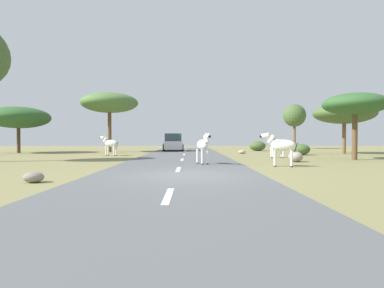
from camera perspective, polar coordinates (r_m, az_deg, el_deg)
ground_plane at (r=11.13m, az=-0.95°, el=-5.74°), size 90.00×90.00×0.00m
road at (r=11.13m, az=-2.79°, el=-5.60°), size 6.00×64.00×0.05m
lane_markings at (r=10.14m, az=-3.04°, el=-6.10°), size 0.16×56.00×0.01m
zebra_0 at (r=15.74m, az=1.97°, el=-0.21°), size 0.76×1.59×1.55m
zebra_1 at (r=15.46m, az=15.41°, el=-0.30°), size 1.66×0.78×1.62m
zebra_2 at (r=24.89m, az=-14.23°, el=0.08°), size 1.56×0.84×1.54m
zebra_3 at (r=22.46m, az=14.56°, el=0.07°), size 1.70×0.56×1.60m
car_0 at (r=32.93m, az=-3.39°, el=0.20°), size 2.24×4.45×1.74m
tree_0 at (r=31.75m, az=-14.32°, el=7.01°), size 5.34×5.34×5.60m
tree_1 at (r=30.42m, az=25.23°, el=4.89°), size 5.09×5.09×4.32m
tree_2 at (r=22.04m, az=26.77°, el=6.21°), size 3.77×3.77×4.04m
tree_3 at (r=42.53m, az=17.60°, el=4.76°), size 2.80×2.80×5.57m
tree_7 at (r=32.76m, az=-28.25°, el=4.11°), size 5.45×5.45×4.11m
bush_0 at (r=36.41m, az=15.10°, el=-0.61°), size 1.02×0.91×0.61m
bush_1 at (r=34.53m, az=11.46°, el=-0.34°), size 1.69×1.52×1.02m
bush_2 at (r=26.71m, az=18.59°, el=-0.92°), size 1.45×1.30×0.87m
rock_1 at (r=18.83m, az=17.77°, el=-2.14°), size 0.78×0.84×0.58m
rock_2 at (r=10.66m, az=-26.11°, el=-5.27°), size 0.59×0.52×0.32m
rock_3 at (r=27.69m, az=8.80°, el=-1.38°), size 0.62×0.48×0.32m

